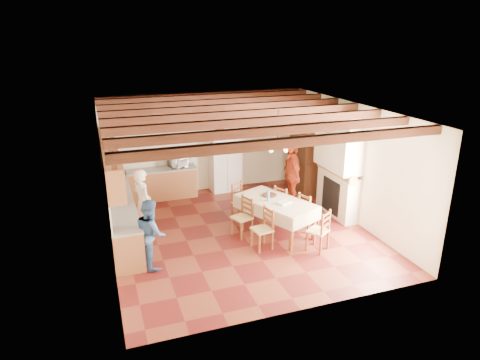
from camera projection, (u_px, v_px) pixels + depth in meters
The scene contains 31 objects.
floor at pixel (240, 233), 10.43m from camera, with size 6.00×6.50×0.02m, color #531413.
ceiling at pixel (240, 110), 9.44m from camera, with size 6.00×6.50×0.02m, color silver.
wall_back at pixel (205, 142), 12.84m from camera, with size 6.00×0.02×3.00m, color beige.
wall_front at pixel (305, 233), 7.03m from camera, with size 6.00×0.02×3.00m, color beige.
wall_left at pixel (105, 189), 9.00m from camera, with size 0.02×6.50×3.00m, color beige.
wall_right at pixel (352, 162), 10.87m from camera, with size 0.02×6.50×3.00m, color beige.
ceiling_beams at pixel (240, 114), 9.47m from camera, with size 6.00×6.30×0.16m, color #32150D, non-canonical shape.
lower_cabinets_left at pixel (121, 215), 10.39m from camera, with size 0.60×4.30×0.86m, color brown.
lower_cabinets_back at pixel (157, 185), 12.44m from camera, with size 2.30×0.60×0.86m, color brown.
countertop_left at pixel (120, 197), 10.24m from camera, with size 0.62×4.30×0.04m, color slate.
countertop_back at pixel (156, 170), 12.29m from camera, with size 2.34×0.62×0.04m, color slate.
backsplash_left at pixel (106, 186), 10.04m from camera, with size 0.03×4.30×0.60m, color beige.
backsplash_back at pixel (153, 157), 12.44m from camera, with size 2.30×0.03×0.60m, color beige.
upper_cabinets at pixel (110, 159), 9.88m from camera, with size 0.35×4.20×0.70m, color brown.
fireplace at pixel (337, 165), 10.99m from camera, with size 0.56×1.60×2.80m, color beige, non-canonical shape.
wall_picture at pixel (253, 127), 13.18m from camera, with size 0.34×0.03×0.42m, color black.
refrigerator at pixel (224, 161), 13.05m from camera, with size 0.90×0.74×1.81m, color silver.
hutch at pixel (305, 154), 12.71m from camera, with size 0.55×1.31×2.37m, color #352310, non-canonical shape.
dining_table at pixel (276, 204), 10.19m from camera, with size 1.67×2.17×0.85m.
chandelier at pixel (277, 143), 9.70m from camera, with size 0.47×0.47×0.03m, color black.
chair_left_near at pixel (262, 229), 9.53m from camera, with size 0.42×0.40×0.96m, color brown, non-canonical shape.
chair_left_far at pixel (242, 217), 10.14m from camera, with size 0.42×0.40×0.96m, color brown, non-canonical shape.
chair_right_near at pixel (308, 211), 10.48m from camera, with size 0.42×0.40×0.96m, color brown, non-canonical shape.
chair_right_far at pixel (284, 203), 10.97m from camera, with size 0.42×0.40×0.96m, color brown, non-canonical shape.
chair_end_near at pixel (318, 230), 9.47m from camera, with size 0.42×0.40×0.96m, color brown, non-canonical shape.
chair_end_far at pixel (242, 201), 11.08m from camera, with size 0.42×0.40×0.96m, color brown, non-canonical shape.
person_man at pixel (143, 203), 9.98m from camera, with size 0.61×0.40×1.68m, color silver.
person_woman_blue at pixel (151, 233), 8.75m from camera, with size 0.71×0.55×1.46m, color #395A8D.
person_woman_red at pixel (291, 175), 11.80m from camera, with size 1.06×0.44×1.80m, color #B03519.
microwave at pixel (178, 162), 12.44m from camera, with size 0.54×0.36×0.30m, color silver.
fridge_vase at pixel (220, 127), 12.67m from camera, with size 0.27×0.27×0.28m, color #352310.
Camera 1 is at (-3.11, -8.90, 4.64)m, focal length 32.00 mm.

